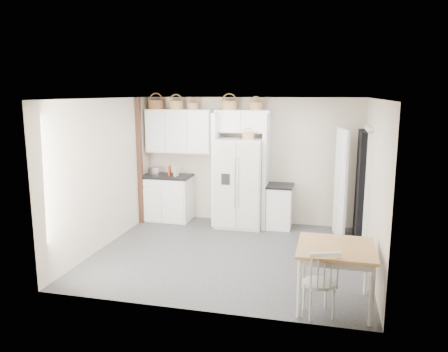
# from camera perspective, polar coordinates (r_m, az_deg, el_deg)

# --- Properties ---
(floor) EXTENTS (4.50, 4.50, 0.00)m
(floor) POSITION_cam_1_polar(r_m,az_deg,el_deg) (7.52, 0.75, -10.15)
(floor) COLOR #242425
(floor) RESTS_ON ground
(ceiling) EXTENTS (4.50, 4.50, 0.00)m
(ceiling) POSITION_cam_1_polar(r_m,az_deg,el_deg) (7.02, 0.80, 10.07)
(ceiling) COLOR white
(ceiling) RESTS_ON wall_back
(wall_back) EXTENTS (4.50, 0.00, 4.50)m
(wall_back) POSITION_cam_1_polar(r_m,az_deg,el_deg) (9.09, 3.55, 2.01)
(wall_back) COLOR beige
(wall_back) RESTS_ON floor
(wall_left) EXTENTS (0.00, 4.00, 4.00)m
(wall_left) POSITION_cam_1_polar(r_m,az_deg,el_deg) (7.95, -15.25, 0.36)
(wall_left) COLOR beige
(wall_left) RESTS_ON floor
(wall_right) EXTENTS (0.00, 4.00, 4.00)m
(wall_right) POSITION_cam_1_polar(r_m,az_deg,el_deg) (7.03, 18.98, -1.20)
(wall_right) COLOR beige
(wall_right) RESTS_ON floor
(refrigerator) EXTENTS (0.93, 0.74, 1.79)m
(refrigerator) POSITION_cam_1_polar(r_m,az_deg,el_deg) (8.83, 2.14, -0.91)
(refrigerator) COLOR silver
(refrigerator) RESTS_ON floor
(base_cab_left) EXTENTS (1.01, 0.64, 0.93)m
(base_cab_left) POSITION_cam_1_polar(r_m,az_deg,el_deg) (9.43, -7.42, -2.91)
(base_cab_left) COLOR white
(base_cab_left) RESTS_ON floor
(base_cab_right) EXTENTS (0.48, 0.57, 0.84)m
(base_cab_right) POSITION_cam_1_polar(r_m,az_deg,el_deg) (8.89, 7.27, -4.05)
(base_cab_right) COLOR white
(base_cab_right) RESTS_ON floor
(dining_table) EXTENTS (0.96, 0.96, 0.80)m
(dining_table) POSITION_cam_1_polar(r_m,az_deg,el_deg) (5.87, 14.28, -12.55)
(dining_table) COLOR #A26942
(dining_table) RESTS_ON floor
(windsor_chair) EXTENTS (0.50, 0.48, 0.83)m
(windsor_chair) POSITION_cam_1_polar(r_m,az_deg,el_deg) (5.59, 12.33, -13.51)
(windsor_chair) COLOR white
(windsor_chair) RESTS_ON floor
(counter_left) EXTENTS (1.05, 0.68, 0.04)m
(counter_left) POSITION_cam_1_polar(r_m,az_deg,el_deg) (9.33, -7.50, -0.00)
(counter_left) COLOR black
(counter_left) RESTS_ON base_cab_left
(counter_right) EXTENTS (0.52, 0.61, 0.04)m
(counter_right) POSITION_cam_1_polar(r_m,az_deg,el_deg) (8.79, 7.34, -1.28)
(counter_right) COLOR black
(counter_right) RESTS_ON base_cab_right
(toaster) EXTENTS (0.23, 0.14, 0.16)m
(toaster) POSITION_cam_1_polar(r_m,az_deg,el_deg) (9.37, -9.09, 0.63)
(toaster) COLOR silver
(toaster) RESTS_ON counter_left
(cookbook_red) EXTENTS (0.05, 0.15, 0.21)m
(cookbook_red) POSITION_cam_1_polar(r_m,az_deg,el_deg) (9.20, -7.12, 0.66)
(cookbook_red) COLOR #A0290E
(cookbook_red) RESTS_ON counter_left
(cookbook_cream) EXTENTS (0.06, 0.16, 0.23)m
(cookbook_cream) POSITION_cam_1_polar(r_m,az_deg,el_deg) (9.14, -6.26, 0.67)
(cookbook_cream) COLOR beige
(cookbook_cream) RESTS_ON counter_left
(basket_upper_a) EXTENTS (0.33, 0.33, 0.19)m
(basket_upper_a) POSITION_cam_1_polar(r_m,az_deg,el_deg) (9.38, -8.86, 9.19)
(basket_upper_a) COLOR #5A3016
(basket_upper_a) RESTS_ON upper_cabinet
(basket_upper_b) EXTENTS (0.30, 0.30, 0.18)m
(basket_upper_b) POSITION_cam_1_polar(r_m,az_deg,el_deg) (9.22, -6.25, 9.20)
(basket_upper_b) COLOR #A47941
(basket_upper_b) RESTS_ON upper_cabinet
(basket_upper_c) EXTENTS (0.24, 0.24, 0.14)m
(basket_upper_c) POSITION_cam_1_polar(r_m,az_deg,el_deg) (9.10, -4.10, 9.09)
(basket_upper_c) COLOR #A47941
(basket_upper_c) RESTS_ON upper_cabinet
(basket_bridge_a) EXTENTS (0.32, 0.32, 0.18)m
(basket_bridge_a) POSITION_cam_1_polar(r_m,az_deg,el_deg) (8.90, 0.69, 9.22)
(basket_bridge_a) COLOR #A47941
(basket_bridge_a) RESTS_ON bridge_cabinet
(basket_bridge_b) EXTENTS (0.27, 0.27, 0.15)m
(basket_bridge_b) POSITION_cam_1_polar(r_m,az_deg,el_deg) (8.80, 4.20, 9.08)
(basket_bridge_b) COLOR #A47941
(basket_bridge_b) RESTS_ON bridge_cabinet
(basket_fridge_b) EXTENTS (0.23, 0.23, 0.12)m
(basket_fridge_b) POSITION_cam_1_polar(r_m,az_deg,el_deg) (8.56, 3.16, 5.19)
(basket_fridge_b) COLOR #A47941
(basket_fridge_b) RESTS_ON refrigerator
(upper_cabinet) EXTENTS (1.40, 0.34, 0.90)m
(upper_cabinet) POSITION_cam_1_polar(r_m,az_deg,el_deg) (9.23, -5.85, 5.86)
(upper_cabinet) COLOR white
(upper_cabinet) RESTS_ON wall_back
(bridge_cabinet) EXTENTS (1.12, 0.34, 0.45)m
(bridge_cabinet) POSITION_cam_1_polar(r_m,az_deg,el_deg) (8.86, 2.45, 7.16)
(bridge_cabinet) COLOR white
(bridge_cabinet) RESTS_ON wall_back
(fridge_panel_left) EXTENTS (0.08, 0.60, 2.30)m
(fridge_panel_left) POSITION_cam_1_polar(r_m,az_deg,el_deg) (8.96, -0.96, 0.93)
(fridge_panel_left) COLOR white
(fridge_panel_left) RESTS_ON floor
(fridge_panel_right) EXTENTS (0.08, 0.60, 2.30)m
(fridge_panel_right) POSITION_cam_1_polar(r_m,az_deg,el_deg) (8.77, 5.51, 0.66)
(fridge_panel_right) COLOR white
(fridge_panel_right) RESTS_ON floor
(trim_post) EXTENTS (0.09, 0.09, 2.60)m
(trim_post) POSITION_cam_1_polar(r_m,az_deg,el_deg) (9.12, -10.94, 1.86)
(trim_post) COLOR #352316
(trim_post) RESTS_ON floor
(doorway_void) EXTENTS (0.18, 0.85, 2.05)m
(doorway_void) POSITION_cam_1_polar(r_m,az_deg,el_deg) (8.05, 17.58, -1.64)
(doorway_void) COLOR black
(doorway_void) RESTS_ON floor
(door_slab) EXTENTS (0.21, 0.79, 2.05)m
(door_slab) POSITION_cam_1_polar(r_m,az_deg,el_deg) (8.36, 14.97, -1.05)
(door_slab) COLOR white
(door_slab) RESTS_ON floor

